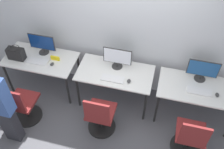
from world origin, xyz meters
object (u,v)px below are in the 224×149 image
(keyboard_center, at_px, (113,79))
(office_chair_right, at_px, (190,138))
(person_left, at_px, (0,105))
(mouse_center, at_px, (129,81))
(monitor_center, at_px, (117,58))
(monitor_left, at_px, (42,44))
(handbag, at_px, (16,54))
(keyboard_right, at_px, (199,91))
(keyboard_left, at_px, (38,61))
(office_chair_left, at_px, (22,106))
(mouse_right, at_px, (217,95))
(monitor_right, at_px, (203,70))
(mouse_left, at_px, (52,64))
(office_chair_center, at_px, (100,117))

(keyboard_center, xyz_separation_m, office_chair_right, (1.35, -0.56, -0.37))
(person_left, bearing_deg, mouse_center, 31.50)
(monitor_center, bearing_deg, office_chair_right, -32.81)
(mouse_center, bearing_deg, office_chair_right, -27.80)
(monitor_left, relative_size, handbag, 1.63)
(monitor_center, bearing_deg, keyboard_right, -9.37)
(keyboard_left, xyz_separation_m, monitor_center, (1.39, 0.24, 0.20))
(office_chair_left, distance_m, person_left, 0.61)
(office_chair_left, height_order, keyboard_center, office_chair_left)
(keyboard_left, relative_size, mouse_center, 4.26)
(office_chair_left, bearing_deg, mouse_right, 13.36)
(mouse_center, xyz_separation_m, handbag, (-2.05, 0.05, 0.10))
(person_left, relative_size, monitor_right, 3.27)
(keyboard_right, distance_m, handbag, 3.17)
(monitor_right, distance_m, keyboard_right, 0.35)
(keyboard_left, bearing_deg, keyboard_center, -2.84)
(office_chair_left, height_order, keyboard_right, office_chair_left)
(mouse_left, height_order, handbag, handbag)
(monitor_center, relative_size, keyboard_center, 1.27)
(office_chair_center, distance_m, office_chair_right, 1.42)
(person_left, bearing_deg, monitor_right, 26.42)
(person_left, xyz_separation_m, mouse_right, (3.07, 1.09, -0.11))
(keyboard_right, height_order, mouse_right, mouse_right)
(office_chair_left, bearing_deg, office_chair_center, 5.20)
(mouse_center, distance_m, monitor_right, 1.19)
(mouse_left, relative_size, handbag, 0.30)
(monitor_center, distance_m, mouse_right, 1.69)
(person_left, height_order, office_chair_right, person_left)
(office_chair_center, bearing_deg, monitor_center, 85.36)
(office_chair_left, height_order, mouse_center, office_chair_left)
(monitor_center, bearing_deg, office_chair_left, -145.42)
(mouse_left, height_order, monitor_center, monitor_center)
(monitor_left, bearing_deg, monitor_right, 0.80)
(office_chair_center, bearing_deg, keyboard_center, 82.66)
(monitor_center, relative_size, office_chair_center, 0.53)
(mouse_center, relative_size, handbag, 0.30)
(mouse_center, xyz_separation_m, keyboard_right, (1.12, 0.07, -0.01))
(office_chair_left, xyz_separation_m, monitor_right, (2.79, 1.03, 0.57))
(mouse_center, bearing_deg, monitor_left, 169.02)
(monitor_left, height_order, mouse_center, monitor_left)
(keyboard_center, xyz_separation_m, handbag, (-1.78, 0.06, 0.11))
(monitor_left, xyz_separation_m, keyboard_right, (2.78, -0.25, -0.20))
(office_chair_center, distance_m, keyboard_right, 1.63)
(mouse_left, height_order, mouse_right, same)
(keyboard_center, relative_size, office_chair_right, 0.42)
(keyboard_right, bearing_deg, keyboard_left, -179.72)
(keyboard_right, bearing_deg, mouse_left, -179.56)
(office_chair_center, height_order, keyboard_right, office_chair_center)
(monitor_left, distance_m, handbag, 0.48)
(keyboard_left, relative_size, office_chair_left, 0.42)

